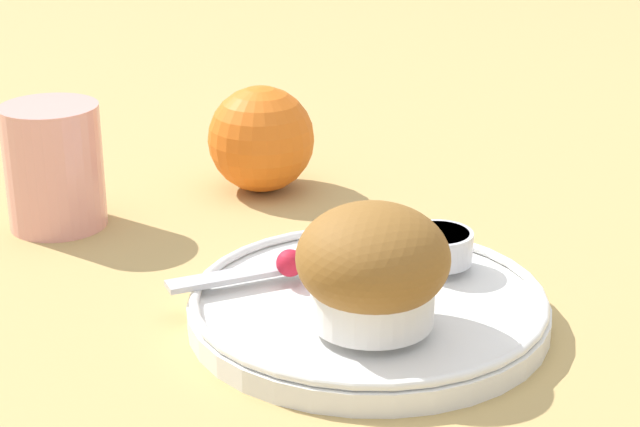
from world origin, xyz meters
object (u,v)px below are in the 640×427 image
(butter_knife, at_px, (317,261))
(orange_fruit, at_px, (261,139))
(muffin, at_px, (373,268))
(juice_glass, at_px, (54,166))

(butter_knife, xyz_separation_m, orange_fruit, (0.08, 0.18, 0.02))
(muffin, distance_m, butter_knife, 0.09)
(muffin, xyz_separation_m, juice_glass, (-0.05, 0.29, -0.01))
(orange_fruit, relative_size, juice_glass, 0.93)
(butter_knife, height_order, orange_fruit, orange_fruit)
(muffin, xyz_separation_m, butter_knife, (0.02, 0.08, -0.03))
(orange_fruit, bearing_deg, muffin, -112.67)
(orange_fruit, xyz_separation_m, juice_glass, (-0.16, 0.03, 0.00))
(muffin, distance_m, juice_glass, 0.30)
(juice_glass, bearing_deg, butter_knife, -69.51)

